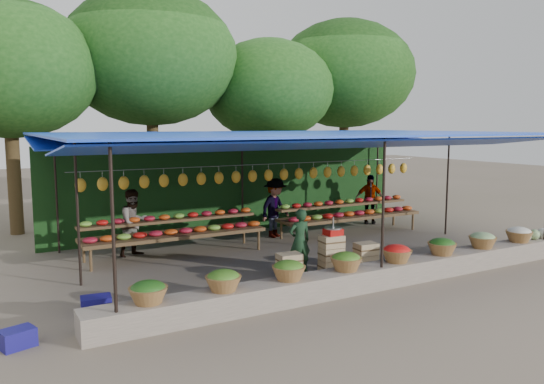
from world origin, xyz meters
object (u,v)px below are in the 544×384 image
crate_counter (330,257)px  weighing_scale (333,231)px  blue_crate_front (17,338)px  vendor_seated (300,241)px  blue_crate_back (96,305)px

crate_counter → weighing_scale: weighing_scale is taller
crate_counter → blue_crate_front: (-5.84, -0.95, -0.18)m
weighing_scale → vendor_seated: size_ratio=0.28×
crate_counter → blue_crate_front: 5.92m
vendor_seated → blue_crate_back: 4.17m
crate_counter → vendor_seated: 0.71m
weighing_scale → vendor_seated: (-0.60, 0.33, -0.20)m
weighing_scale → blue_crate_front: size_ratio=0.87×
crate_counter → vendor_seated: vendor_seated is taller
crate_counter → blue_crate_back: size_ratio=5.11×
blue_crate_back → vendor_seated: bearing=13.6°
vendor_seated → blue_crate_front: vendor_seated is taller
weighing_scale → vendor_seated: vendor_seated is taller
weighing_scale → crate_counter: bearing=180.0°
blue_crate_front → blue_crate_back: 1.45m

